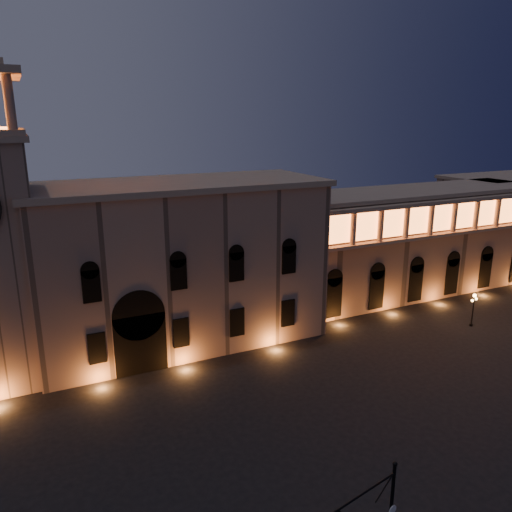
% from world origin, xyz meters
% --- Properties ---
extents(ground, '(160.00, 160.00, 0.00)m').
position_xyz_m(ground, '(0.00, 0.00, 0.00)').
color(ground, black).
rests_on(ground, ground).
extents(government_building, '(30.80, 12.80, 17.60)m').
position_xyz_m(government_building, '(-2.08, 21.93, 8.77)').
color(government_building, '#91715F').
rests_on(government_building, ground).
extents(colonnade_wing, '(40.60, 11.50, 14.50)m').
position_xyz_m(colonnade_wing, '(32.00, 23.92, 7.33)').
color(colonnade_wing, '#8C6C59').
rests_on(colonnade_wing, ground).
extents(secondary_building, '(20.00, 12.00, 14.00)m').
position_xyz_m(secondary_building, '(58.00, 30.00, 7.00)').
color(secondary_building, '#8C6C59').
rests_on(secondary_building, ground).
extents(street_lamp_near, '(1.36, 0.56, 4.04)m').
position_xyz_m(street_lamp_near, '(30.00, 10.56, 2.41)').
color(street_lamp_near, black).
rests_on(street_lamp_near, ground).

